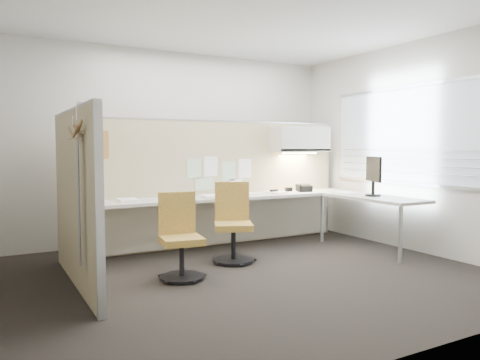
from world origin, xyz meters
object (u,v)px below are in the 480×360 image
monitor (373,174)px  chair_left (180,239)px  desk (253,205)px  chair_right (233,225)px  phone (304,188)px

monitor → chair_left: bearing=115.1°
desk → chair_right: (-0.59, -0.51, -0.16)m
chair_left → phone: 2.62m
chair_right → phone: (1.54, 0.65, 0.34)m
phone → monitor: bearing=-54.7°
chair_right → monitor: monitor is taller
chair_left → chair_right: size_ratio=0.95×
chair_right → phone: chair_right is taller
phone → chair_left: bearing=-143.6°
chair_left → phone: bearing=31.6°
desk → chair_left: size_ratio=4.47×
desk → monitor: (1.37, -0.86, 0.43)m
desk → chair_left: bearing=-147.9°
chair_left → chair_right: bearing=32.9°
monitor → phone: 1.11m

